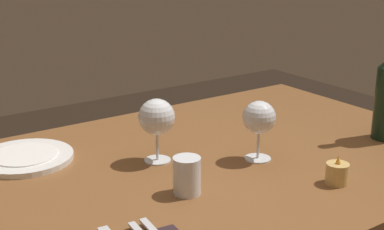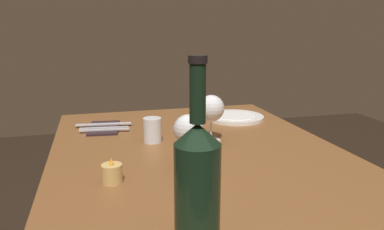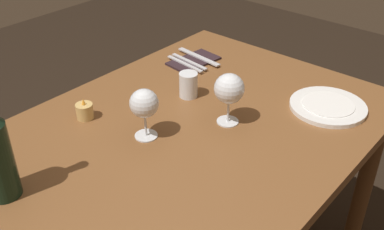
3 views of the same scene
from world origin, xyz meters
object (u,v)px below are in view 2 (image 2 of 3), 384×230
Objects in this scene: folded_napkin at (104,128)px; table_knife at (104,124)px; votive_candle at (112,174)px; water_tumbler at (152,131)px; wine_glass_right at (188,131)px; dinner_plate at (235,117)px; fork_inner at (104,128)px; wine_bottle at (197,186)px; fork_outer at (104,130)px; wine_glass_left at (211,109)px.

table_knife reaches higher than folded_napkin.
water_tumbler is at bearing -26.10° from votive_candle.
folded_napkin is (0.21, 0.15, -0.03)m from water_tumbler.
table_knife is (0.03, 0.00, 0.01)m from folded_napkin.
votive_candle is (-0.31, 0.15, -0.01)m from water_tumbler.
wine_glass_right is 1.82× the size of water_tumbler.
folded_napkin is at bearing 91.95° from dinner_plate.
fork_inner is at bearing 180.00° from table_knife.
wine_bottle is 0.90m from table_knife.
water_tumbler is 0.24m from fork_inner.
wine_bottle is 0.82m from fork_outer.
wine_glass_left reaches higher than wine_glass_right.
water_tumbler is (0.64, -0.02, -0.09)m from wine_bottle.
wine_glass_left is 0.35m from dinner_plate.
wine_glass_right is 0.75× the size of folded_napkin.
dinner_plate reaches higher than fork_inner.
fork_outer and table_knife have the same top height.
votive_candle is 0.37× the size of fork_inner.
votive_candle is at bearing 20.39° from wine_bottle.
fork_inner is 0.02m from fork_outer.
fork_outer is 0.08m from table_knife.
fork_outer is at bearing 9.24° from wine_bottle.
wine_glass_left is at bearing -123.00° from fork_inner.
wine_glass_right is 0.47m from fork_outer.
wine_glass_right is 0.71× the size of table_knife.
water_tumbler is at bearing -139.80° from fork_inner.
water_tumbler is 1.24× the size of votive_candle.
table_knife is at bearing 0.00° from fork_inner.
votive_candle is at bearing 127.54° from wine_glass_left.
wine_bottle is at bearing -170.76° from fork_outer.
votive_candle is 0.28× the size of dinner_plate.
wine_bottle is 0.87m from folded_napkin.
fork_outer is at bearing 180.00° from folded_napkin.
water_tumbler reaches higher than folded_napkin.
fork_outer is at bearing 27.48° from wine_glass_right.
table_knife is at bearing 0.00° from folded_napkin.
fork_inner is (-0.03, 0.00, 0.01)m from folded_napkin.
wine_glass_right is 0.52m from folded_napkin.
wine_glass_left is 0.46m from table_knife.
folded_napkin is at bearing 54.18° from wine_glass_left.
dinner_plate is at bearing -59.59° from water_tumbler.
fork_outer reaches higher than folded_napkin.
votive_candle is at bearing 103.78° from wine_glass_right.
folded_napkin is (0.85, 0.13, -0.12)m from wine_bottle.
folded_napkin is 0.03m from fork_inner.
fork_inner is (0.49, 0.00, -0.01)m from votive_candle.
table_knife is (0.24, 0.15, -0.03)m from water_tumbler.
folded_napkin is (-0.02, 0.54, -0.00)m from dinner_plate.
fork_outer is at bearing 0.54° from votive_candle.
folded_napkin is 0.05m from fork_outer.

